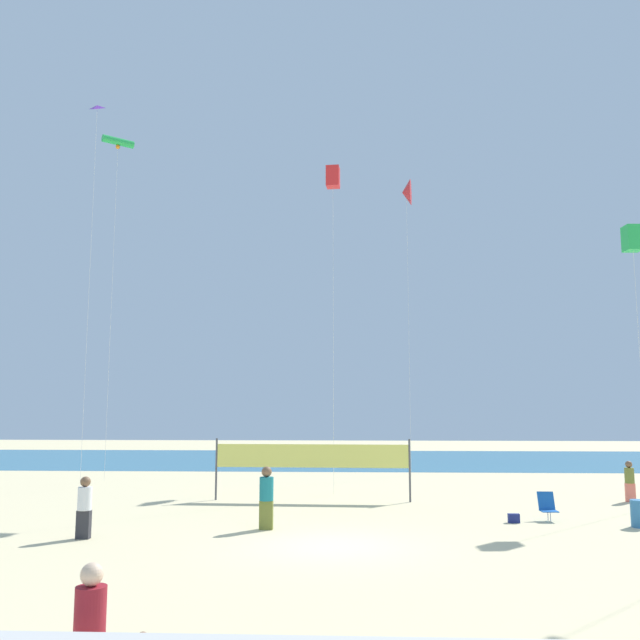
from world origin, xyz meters
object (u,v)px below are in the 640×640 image
kite_green_tube (118,143)px  beachgoer_olive_shirt (630,480)px  kite_green_box (632,239)px  kite_red_box (333,178)px  mother_figure (90,629)px  beachgoer_white_shirt (84,505)px  kite_violet_diamond (97,114)px  beachgoer_teal_shirt (266,496)px  beach_handbag (514,518)px  trash_barrel (640,514)px  kite_red_delta (406,193)px  folding_beach_chair (547,506)px  volleyball_net (312,458)px

kite_green_tube → beachgoer_olive_shirt: bearing=-16.1°
kite_green_box → kite_red_box: 12.54m
mother_figure → beachgoer_white_shirt: size_ratio=0.99×
kite_violet_diamond → kite_green_tube: size_ratio=1.03×
beachgoer_teal_shirt → kite_green_box: bearing=-111.1°
beachgoer_teal_shirt → beach_handbag: bearing=-120.3°
trash_barrel → kite_red_delta: (-5.53, 15.93, 15.43)m
mother_figure → kite_green_tube: 31.75m
kite_red_box → beachgoer_white_shirt: bearing=-123.8°
kite_red_delta → kite_red_box: 9.65m
beachgoer_olive_shirt → beach_handbag: beachgoer_olive_shirt is taller
mother_figure → kite_green_tube: size_ratio=0.09×
beachgoer_white_shirt → beach_handbag: size_ratio=4.79×
beachgoer_white_shirt → mother_figure: bearing=61.8°
kite_red_delta → beach_handbag: bearing=-83.0°
kite_green_box → trash_barrel: bearing=-116.2°
beachgoer_teal_shirt → kite_red_box: (1.79, 8.28, 12.77)m
beachgoer_teal_shirt → kite_green_box: 16.80m
mother_figure → kite_green_box: 23.83m
beach_handbag → kite_violet_diamond: size_ratio=0.02×
mother_figure → folding_beach_chair: size_ratio=1.89×
beachgoer_white_shirt → kite_red_box: kite_red_box is taller
mother_figure → kite_violet_diamond: bearing=127.5°
kite_violet_diamond → kite_red_box: size_ratio=1.30×
kite_green_box → kite_green_tube: size_ratio=0.59×
beachgoer_teal_shirt → kite_violet_diamond: 22.13m
kite_violet_diamond → beachgoer_white_shirt: bearing=-67.4°
volleyball_net → kite_red_delta: bearing=65.6°
trash_barrel → kite_red_delta: bearing=109.1°
beachgoer_teal_shirt → folding_beach_chair: 9.09m
mother_figure → volleyball_net: bearing=100.1°
beachgoer_olive_shirt → volleyball_net: volleyball_net is taller
trash_barrel → kite_red_box: kite_red_box is taller
kite_violet_diamond → kite_red_box: bearing=-9.8°
kite_violet_diamond → kite_red_box: 12.52m
beachgoer_white_shirt → folding_beach_chair: 14.22m
volleyball_net → kite_red_delta: 18.30m
trash_barrel → beach_handbag: 3.71m
trash_barrel → kite_red_delta: size_ratio=0.05×
volleyball_net → kite_red_box: 12.30m
kite_red_delta → kite_green_tube: bearing=-167.2°
beachgoer_olive_shirt → kite_violet_diamond: bearing=42.9°
beachgoer_white_shirt → trash_barrel: 16.37m
beachgoer_white_shirt → trash_barrel: bearing=138.7°
beach_handbag → kite_green_tube: (-17.47, 11.75, 17.48)m
beachgoer_white_shirt → kite_green_tube: kite_green_tube is taller
kite_violet_diamond → kite_red_delta: bearing=22.8°
folding_beach_chair → kite_red_delta: 21.55m
beach_handbag → folding_beach_chair: bearing=22.7°
kite_violet_diamond → kite_red_box: kite_violet_diamond is taller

